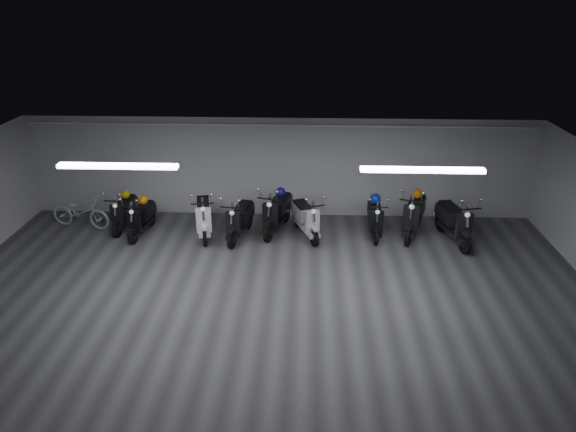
{
  "coord_description": "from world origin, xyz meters",
  "views": [
    {
      "loc": [
        0.77,
        -8.73,
        6.02
      ],
      "look_at": [
        0.33,
        2.5,
        1.05
      ],
      "focal_mm": 32.57,
      "sensor_mm": 36.0,
      "label": 1
    }
  ],
  "objects_px": {
    "scooter_3": "(240,214)",
    "scooter_7": "(375,213)",
    "scooter_8": "(414,209)",
    "bicycle": "(80,208)",
    "scooter_5": "(277,206)",
    "helmet_2": "(417,194)",
    "scooter_0": "(123,207)",
    "scooter_1": "(141,213)",
    "helmet_3": "(143,200)",
    "scooter_2": "(203,210)",
    "scooter_6": "(306,213)",
    "helmet_1": "(375,199)",
    "helmet_0": "(281,192)",
    "helmet_4": "(125,194)",
    "scooter_9": "(455,216)"
  },
  "relations": [
    {
      "from": "scooter_8",
      "to": "bicycle",
      "type": "distance_m",
      "value": 8.88
    },
    {
      "from": "helmet_3",
      "to": "scooter_3",
      "type": "bearing_deg",
      "value": -7.19
    },
    {
      "from": "scooter_6",
      "to": "scooter_7",
      "type": "bearing_deg",
      "value": -16.81
    },
    {
      "from": "scooter_1",
      "to": "scooter_2",
      "type": "height_order",
      "value": "scooter_2"
    },
    {
      "from": "helmet_3",
      "to": "scooter_0",
      "type": "bearing_deg",
      "value": 167.69
    },
    {
      "from": "scooter_3",
      "to": "helmet_0",
      "type": "distance_m",
      "value": 1.27
    },
    {
      "from": "scooter_1",
      "to": "scooter_2",
      "type": "distance_m",
      "value": 1.64
    },
    {
      "from": "helmet_2",
      "to": "bicycle",
      "type": "bearing_deg",
      "value": -179.15
    },
    {
      "from": "scooter_5",
      "to": "scooter_9",
      "type": "xyz_separation_m",
      "value": [
        4.51,
        -0.44,
        0.0
      ]
    },
    {
      "from": "scooter_0",
      "to": "bicycle",
      "type": "xyz_separation_m",
      "value": [
        -1.2,
        0.03,
        -0.08
      ]
    },
    {
      "from": "scooter_7",
      "to": "scooter_6",
      "type": "bearing_deg",
      "value": -173.97
    },
    {
      "from": "scooter_6",
      "to": "helmet_4",
      "type": "xyz_separation_m",
      "value": [
        -4.86,
        0.52,
        0.22
      ]
    },
    {
      "from": "helmet_2",
      "to": "helmet_4",
      "type": "height_order",
      "value": "helmet_2"
    },
    {
      "from": "scooter_3",
      "to": "bicycle",
      "type": "xyz_separation_m",
      "value": [
        -4.37,
        0.49,
        -0.12
      ]
    },
    {
      "from": "scooter_3",
      "to": "scooter_7",
      "type": "xyz_separation_m",
      "value": [
        3.49,
        0.31,
        -0.04
      ]
    },
    {
      "from": "helmet_0",
      "to": "helmet_1",
      "type": "relative_size",
      "value": 0.9
    },
    {
      "from": "scooter_8",
      "to": "bicycle",
      "type": "xyz_separation_m",
      "value": [
        -8.87,
        0.13,
        -0.2
      ]
    },
    {
      "from": "scooter_5",
      "to": "helmet_4",
      "type": "height_order",
      "value": "scooter_5"
    },
    {
      "from": "scooter_3",
      "to": "scooter_0",
      "type": "bearing_deg",
      "value": -174.86
    },
    {
      "from": "scooter_5",
      "to": "helmet_3",
      "type": "height_order",
      "value": "scooter_5"
    },
    {
      "from": "bicycle",
      "to": "helmet_4",
      "type": "height_order",
      "value": "bicycle"
    },
    {
      "from": "scooter_5",
      "to": "scooter_9",
      "type": "bearing_deg",
      "value": 11.57
    },
    {
      "from": "scooter_9",
      "to": "bicycle",
      "type": "relative_size",
      "value": 1.15
    },
    {
      "from": "scooter_8",
      "to": "helmet_4",
      "type": "relative_size",
      "value": 8.81
    },
    {
      "from": "scooter_3",
      "to": "helmet_2",
      "type": "xyz_separation_m",
      "value": [
        4.59,
        0.62,
        0.39
      ]
    },
    {
      "from": "scooter_9",
      "to": "helmet_3",
      "type": "bearing_deg",
      "value": 164.92
    },
    {
      "from": "helmet_4",
      "to": "scooter_3",
      "type": "bearing_deg",
      "value": -12.3
    },
    {
      "from": "helmet_0",
      "to": "scooter_8",
      "type": "bearing_deg",
      "value": -5.26
    },
    {
      "from": "scooter_9",
      "to": "scooter_5",
      "type": "bearing_deg",
      "value": 161.81
    },
    {
      "from": "scooter_2",
      "to": "scooter_7",
      "type": "height_order",
      "value": "scooter_2"
    },
    {
      "from": "helmet_0",
      "to": "scooter_0",
      "type": "bearing_deg",
      "value": -176.96
    },
    {
      "from": "bicycle",
      "to": "helmet_0",
      "type": "relative_size",
      "value": 6.57
    },
    {
      "from": "scooter_1",
      "to": "scooter_0",
      "type": "bearing_deg",
      "value": 155.34
    },
    {
      "from": "scooter_1",
      "to": "helmet_2",
      "type": "relative_size",
      "value": 6.28
    },
    {
      "from": "scooter_8",
      "to": "helmet_3",
      "type": "bearing_deg",
      "value": -160.19
    },
    {
      "from": "scooter_6",
      "to": "helmet_1",
      "type": "relative_size",
      "value": 6.2
    },
    {
      "from": "scooter_1",
      "to": "helmet_1",
      "type": "height_order",
      "value": "scooter_1"
    },
    {
      "from": "scooter_3",
      "to": "helmet_0",
      "type": "xyz_separation_m",
      "value": [
        1.02,
        0.68,
        0.35
      ]
    },
    {
      "from": "scooter_1",
      "to": "helmet_0",
      "type": "height_order",
      "value": "scooter_1"
    },
    {
      "from": "scooter_5",
      "to": "helmet_2",
      "type": "bearing_deg",
      "value": 20.25
    },
    {
      "from": "scooter_7",
      "to": "helmet_3",
      "type": "height_order",
      "value": "scooter_7"
    },
    {
      "from": "scooter_0",
      "to": "scooter_2",
      "type": "distance_m",
      "value": 2.24
    },
    {
      "from": "scooter_9",
      "to": "helmet_4",
      "type": "height_order",
      "value": "scooter_9"
    },
    {
      "from": "helmet_0",
      "to": "bicycle",
      "type": "bearing_deg",
      "value": -177.97
    },
    {
      "from": "scooter_8",
      "to": "helmet_2",
      "type": "xyz_separation_m",
      "value": [
        0.09,
        0.26,
        0.31
      ]
    },
    {
      "from": "scooter_9",
      "to": "bicycle",
      "type": "xyz_separation_m",
      "value": [
        -9.82,
        0.51,
        -0.18
      ]
    },
    {
      "from": "helmet_2",
      "to": "helmet_4",
      "type": "xyz_separation_m",
      "value": [
        -7.75,
        0.07,
        -0.17
      ]
    },
    {
      "from": "scooter_0",
      "to": "scooter_5",
      "type": "distance_m",
      "value": 4.11
    },
    {
      "from": "scooter_0",
      "to": "helmet_2",
      "type": "xyz_separation_m",
      "value": [
        7.76,
        0.16,
        0.43
      ]
    },
    {
      "from": "scooter_8",
      "to": "scooter_5",
      "type": "bearing_deg",
      "value": -161.47
    }
  ]
}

